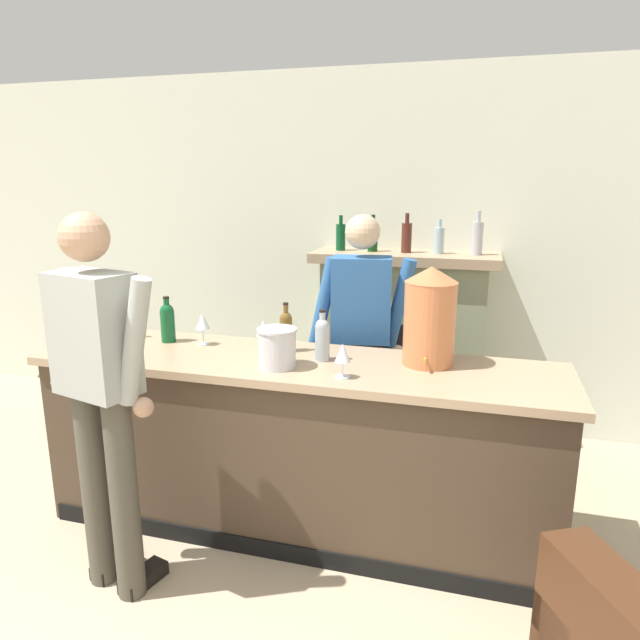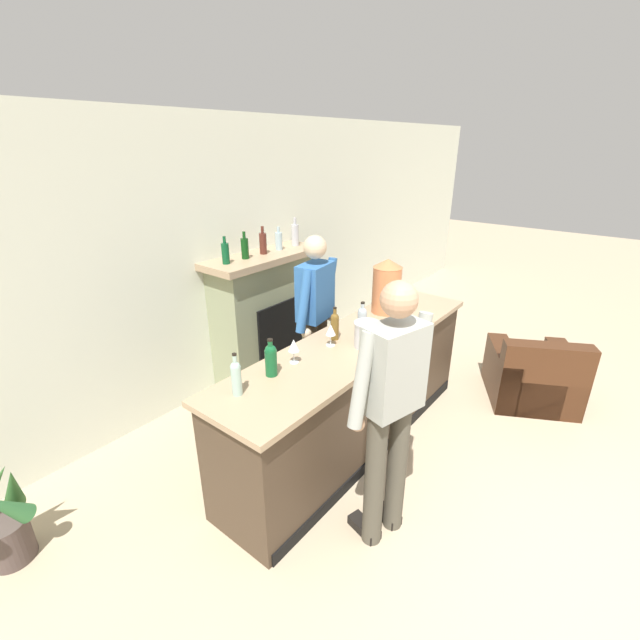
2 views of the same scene
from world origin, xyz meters
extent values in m
plane|color=tan|center=(0.00, 0.00, 0.00)|extent=(24.00, 24.00, 0.00)
cube|color=silver|center=(0.00, 3.73, 1.38)|extent=(12.00, 0.07, 2.75)
cube|color=#433325|center=(0.12, 2.02, 0.48)|extent=(2.76, 0.63, 0.95)
cube|color=tan|center=(0.12, 2.02, 0.97)|extent=(2.83, 0.70, 0.04)
cube|color=black|center=(0.12, 1.70, 0.05)|extent=(2.71, 0.01, 0.10)
cube|color=gray|center=(0.51, 3.47, 0.67)|extent=(1.19, 0.44, 1.34)
cube|color=black|center=(0.51, 3.24, 0.49)|extent=(0.66, 0.02, 0.86)
cube|color=tan|center=(0.51, 3.45, 1.38)|extent=(1.35, 0.52, 0.07)
cylinder|color=#0D4724|center=(0.02, 3.45, 1.51)|extent=(0.07, 0.07, 0.20)
cylinder|color=#0D4724|center=(0.02, 3.45, 1.64)|extent=(0.03, 0.03, 0.07)
cylinder|color=#0D3B11|center=(0.26, 3.45, 1.51)|extent=(0.07, 0.07, 0.20)
cylinder|color=#0D3B11|center=(0.26, 3.45, 1.65)|extent=(0.03, 0.03, 0.07)
cylinder|color=#4F231A|center=(0.51, 3.45, 1.52)|extent=(0.07, 0.07, 0.21)
cylinder|color=#4F231A|center=(0.51, 3.45, 1.66)|extent=(0.03, 0.03, 0.07)
cylinder|color=#9EBAC3|center=(0.74, 3.45, 1.50)|extent=(0.08, 0.08, 0.18)
cylinder|color=#9EBAC3|center=(0.74, 3.45, 1.63)|extent=(0.03, 0.03, 0.06)
cylinder|color=#B0B2B9|center=(1.01, 3.45, 1.53)|extent=(0.08, 0.08, 0.23)
cylinder|color=#B0B2B9|center=(1.01, 3.45, 1.68)|extent=(0.03, 0.03, 0.08)
cube|color=#412413|center=(1.84, 0.98, 0.19)|extent=(1.09, 1.08, 0.39)
cube|color=#412413|center=(1.56, 0.83, 0.38)|extent=(0.53, 0.79, 0.76)
cube|color=#412413|center=(1.98, 0.72, 0.26)|extent=(0.81, 0.56, 0.53)
cube|color=#412413|center=(1.70, 1.24, 0.26)|extent=(0.81, 0.56, 0.53)
cylinder|color=#4D3F3B|center=(-2.22, 3.06, 0.15)|extent=(0.26, 0.26, 0.29)
cylinder|color=#332319|center=(-2.22, 3.06, 0.28)|extent=(0.24, 0.24, 0.02)
cone|color=#2D5A29|center=(-2.11, 3.07, 0.50)|extent=(0.13, 0.27, 0.38)
cone|color=#34713C|center=(-2.20, 2.95, 0.49)|extent=(0.32, 0.17, 0.38)
cylinder|color=#4A463A|center=(-0.47, 1.28, 0.50)|extent=(0.13, 0.13, 1.01)
cube|color=black|center=(-0.45, 1.35, 0.04)|extent=(0.16, 0.26, 0.07)
cylinder|color=#4A463A|center=(-0.66, 1.33, 0.50)|extent=(0.13, 0.13, 1.01)
cube|color=black|center=(-0.64, 1.40, 0.04)|extent=(0.16, 0.26, 0.07)
cube|color=#999D94|center=(-0.56, 1.31, 1.28)|extent=(0.40, 0.30, 0.54)
cylinder|color=#999D94|center=(-0.34, 1.27, 1.27)|extent=(0.20, 0.08, 0.57)
sphere|color=tan|center=(-0.33, 1.29, 0.97)|extent=(0.09, 0.09, 0.09)
cylinder|color=#999D94|center=(-0.78, 1.39, 1.27)|extent=(0.20, 0.08, 0.57)
sphere|color=tan|center=(-0.78, 1.41, 0.97)|extent=(0.09, 0.09, 0.09)
sphere|color=tan|center=(-0.56, 1.31, 1.70)|extent=(0.21, 0.21, 0.21)
cylinder|color=#4B3E2F|center=(0.25, 2.62, 0.48)|extent=(0.13, 0.13, 0.96)
cube|color=black|center=(0.26, 2.55, 0.04)|extent=(0.14, 0.25, 0.07)
cylinder|color=#4B3E2F|center=(0.45, 2.65, 0.48)|extent=(0.13, 0.13, 0.96)
cube|color=black|center=(0.46, 2.58, 0.04)|extent=(0.14, 0.25, 0.07)
cube|color=#2D609F|center=(0.35, 2.63, 1.22)|extent=(0.39, 0.27, 0.52)
cylinder|color=#2D609F|center=(0.13, 2.58, 1.20)|extent=(0.20, 0.08, 0.57)
sphere|color=#D0B38F|center=(0.13, 2.56, 0.90)|extent=(0.09, 0.09, 0.09)
cylinder|color=#2D609F|center=(0.58, 2.65, 1.20)|extent=(0.20, 0.08, 0.57)
sphere|color=#D0B38F|center=(0.58, 2.63, 0.90)|extent=(0.09, 0.09, 0.09)
sphere|color=#D0B38F|center=(0.35, 2.63, 1.63)|extent=(0.21, 0.21, 0.21)
cylinder|color=#C67143|center=(0.81, 2.15, 1.21)|extent=(0.26, 0.26, 0.43)
cone|color=#C67143|center=(0.81, 2.15, 1.47)|extent=(0.27, 0.27, 0.08)
cylinder|color=#B29333|center=(0.81, 2.00, 1.07)|extent=(0.02, 0.04, 0.02)
cylinder|color=silver|center=(0.07, 1.89, 1.09)|extent=(0.19, 0.19, 0.19)
cylinder|color=silver|center=(0.07, 1.89, 1.19)|extent=(0.20, 0.20, 0.01)
cylinder|color=#9EABB3|center=(0.26, 2.06, 1.09)|extent=(0.08, 0.08, 0.19)
sphere|color=#9EABB3|center=(0.26, 2.06, 1.19)|extent=(0.07, 0.07, 0.07)
cylinder|color=#9EABB3|center=(0.26, 2.06, 1.22)|extent=(0.03, 0.03, 0.07)
cylinder|color=black|center=(0.26, 2.06, 1.27)|extent=(0.03, 0.03, 0.01)
cylinder|color=brown|center=(0.02, 2.17, 1.09)|extent=(0.07, 0.07, 0.19)
sphere|color=brown|center=(0.02, 2.17, 1.19)|extent=(0.07, 0.07, 0.07)
cylinder|color=brown|center=(0.02, 2.17, 1.22)|extent=(0.03, 0.03, 0.07)
cylinder|color=black|center=(0.02, 2.17, 1.27)|extent=(0.03, 0.03, 0.01)
cylinder|color=#9CBEB1|center=(-1.03, 2.16, 1.10)|extent=(0.07, 0.07, 0.20)
sphere|color=#9CBEB1|center=(-1.03, 2.16, 1.20)|extent=(0.06, 0.06, 0.06)
cylinder|color=#9CBEB1|center=(-1.03, 2.16, 1.24)|extent=(0.03, 0.03, 0.08)
cylinder|color=black|center=(-1.03, 2.16, 1.28)|extent=(0.03, 0.03, 0.01)
cylinder|color=#12542A|center=(-0.71, 2.16, 1.09)|extent=(0.08, 0.08, 0.19)
sphere|color=#12542A|center=(-0.71, 2.16, 1.18)|extent=(0.08, 0.08, 0.08)
cylinder|color=#12542A|center=(-0.71, 2.16, 1.22)|extent=(0.03, 0.03, 0.07)
cylinder|color=black|center=(-0.71, 2.16, 1.26)|extent=(0.04, 0.04, 0.01)
cylinder|color=silver|center=(-0.09, 2.12, 1.00)|extent=(0.07, 0.07, 0.01)
cylinder|color=silver|center=(-0.09, 2.12, 1.05)|extent=(0.01, 0.01, 0.09)
cone|color=silver|center=(-0.09, 2.12, 1.13)|extent=(0.08, 0.08, 0.09)
cylinder|color=silver|center=(-0.48, 2.16, 1.00)|extent=(0.06, 0.06, 0.01)
cylinder|color=silver|center=(-0.48, 2.16, 1.05)|extent=(0.01, 0.01, 0.09)
cone|color=silver|center=(-0.48, 2.16, 1.14)|extent=(0.08, 0.08, 0.09)
cylinder|color=silver|center=(0.43, 1.82, 1.00)|extent=(0.07, 0.07, 0.01)
cylinder|color=silver|center=(0.43, 1.82, 1.04)|extent=(0.01, 0.01, 0.08)
cone|color=silver|center=(0.43, 1.82, 1.12)|extent=(0.08, 0.08, 0.09)
camera|label=1|loc=(1.04, -0.73, 1.93)|focal=32.00mm
camera|label=2|loc=(-2.52, 0.30, 2.48)|focal=24.00mm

